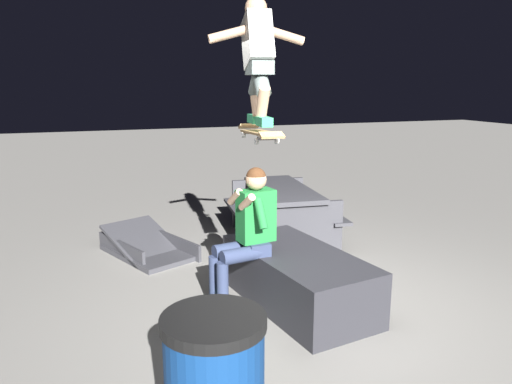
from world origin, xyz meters
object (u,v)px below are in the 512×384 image
at_px(skater_airborne, 258,55).
at_px(picnic_table_back, 282,205).
at_px(person_sitting_on_ledge, 246,231).
at_px(kicker_ramp, 148,249).
at_px(skateboard, 259,133).
at_px(ledge_box_main, 298,278).

height_order(skater_airborne, picnic_table_back, skater_airborne).
relative_size(person_sitting_on_ledge, skater_airborne, 1.22).
xyz_separation_m(person_sitting_on_ledge, kicker_ramp, (1.83, 0.70, -0.70)).
height_order(skateboard, skater_airborne, skater_airborne).
distance_m(ledge_box_main, skateboard, 1.48).
xyz_separation_m(skater_airborne, picnic_table_back, (1.75, -1.00, -1.88)).
xyz_separation_m(person_sitting_on_ledge, skater_airborne, (0.05, -0.14, 1.61)).
relative_size(ledge_box_main, person_sitting_on_ledge, 1.24).
height_order(ledge_box_main, skater_airborne, skater_airborne).
relative_size(skater_airborne, picnic_table_back, 0.61).
height_order(ledge_box_main, picnic_table_back, picnic_table_back).
bearing_deg(kicker_ramp, ledge_box_main, -148.53).
bearing_deg(kicker_ramp, skateboard, -155.71).
distance_m(person_sitting_on_ledge, skater_airborne, 1.62).
relative_size(skateboard, skater_airborne, 0.93).
bearing_deg(ledge_box_main, skateboard, 73.26).
xyz_separation_m(person_sitting_on_ledge, picnic_table_back, (1.80, -1.14, -0.27)).
bearing_deg(skateboard, ledge_box_main, -106.74).
xyz_separation_m(skateboard, skater_airborne, (0.06, -0.01, 0.69)).
distance_m(person_sitting_on_ledge, kicker_ramp, 2.08).
xyz_separation_m(ledge_box_main, person_sitting_on_ledge, (0.12, 0.49, 0.50)).
xyz_separation_m(skateboard, kicker_ramp, (1.84, 0.83, -1.62)).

